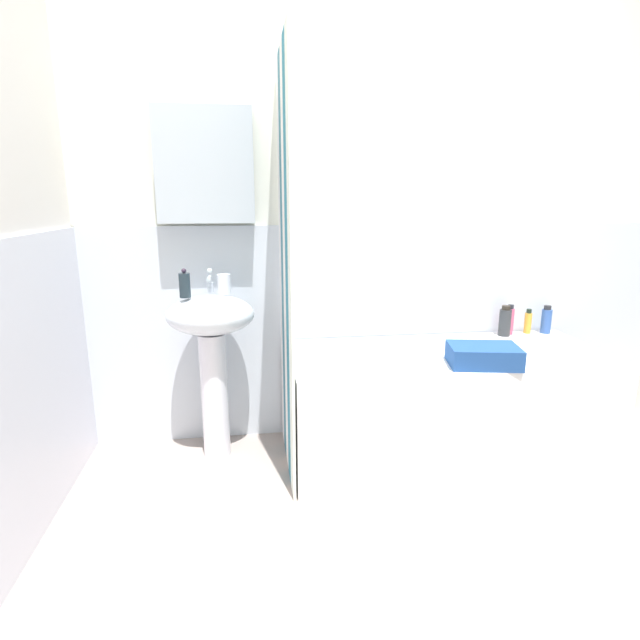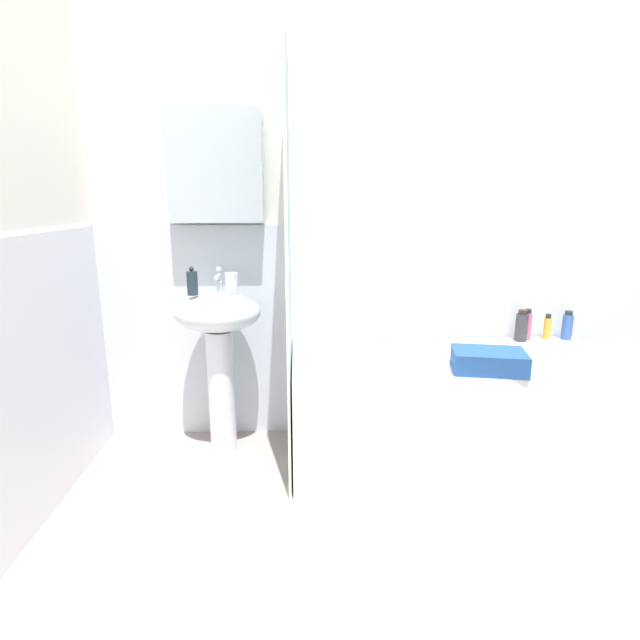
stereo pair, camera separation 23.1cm
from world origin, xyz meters
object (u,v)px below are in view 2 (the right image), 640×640
at_px(shampoo_bottle, 567,326).
at_px(body_wash_bottle, 527,325).
at_px(soap_dispenser, 192,283).
at_px(sink, 219,337).
at_px(lotion_bottle, 522,326).
at_px(toothbrush_cup, 232,282).
at_px(bathtub, 452,408).
at_px(conditioner_bottle, 547,327).
at_px(towel_folded, 489,361).

relative_size(shampoo_bottle, body_wash_bottle, 0.94).
distance_m(soap_dispenser, shampoo_bottle, 2.06).
xyz_separation_m(sink, soap_dispenser, (-0.11, -0.03, 0.29)).
xyz_separation_m(soap_dispenser, body_wash_bottle, (1.81, 0.17, -0.28)).
bearing_deg(body_wash_bottle, soap_dispenser, -174.76).
bearing_deg(lotion_bottle, shampoo_bottle, 4.23).
relative_size(toothbrush_cup, bathtub, 0.06).
xyz_separation_m(conditioner_bottle, lotion_bottle, (-0.16, -0.03, 0.02)).
xyz_separation_m(sink, body_wash_bottle, (1.70, 0.13, 0.01)).
relative_size(shampoo_bottle, conditioner_bottle, 1.14).
relative_size(sink, conditioner_bottle, 6.00).
bearing_deg(bathtub, body_wash_bottle, 30.38).
relative_size(soap_dispenser, towel_folded, 0.44).
xyz_separation_m(toothbrush_cup, lotion_bottle, (1.58, 0.06, -0.27)).
distance_m(toothbrush_cup, shampoo_bottle, 1.87).
distance_m(sink, body_wash_bottle, 1.70).
height_order(shampoo_bottle, towel_folded, shampoo_bottle).
xyz_separation_m(bathtub, shampoo_bottle, (0.72, 0.28, 0.36)).
bearing_deg(bathtub, shampoo_bottle, 21.46).
height_order(shampoo_bottle, body_wash_bottle, body_wash_bottle).
height_order(soap_dispenser, shampoo_bottle, soap_dispenser).
bearing_deg(bathtub, sink, 172.65).
height_order(toothbrush_cup, conditioner_bottle, toothbrush_cup).
bearing_deg(conditioner_bottle, lotion_bottle, -169.00).
relative_size(toothbrush_cup, body_wash_bottle, 0.57).
bearing_deg(conditioner_bottle, toothbrush_cup, -176.92).
height_order(toothbrush_cup, shampoo_bottle, toothbrush_cup).
bearing_deg(soap_dispenser, shampoo_bottle, 4.50).
bearing_deg(toothbrush_cup, lotion_bottle, 2.25).
relative_size(bathtub, conditioner_bottle, 11.31).
bearing_deg(lotion_bottle, conditioner_bottle, 11.00).
bearing_deg(towel_folded, sink, 163.60).
bearing_deg(sink, towel_folded, -16.40).
relative_size(sink, toothbrush_cup, 8.76).
bearing_deg(bathtub, toothbrush_cup, 169.96).
bearing_deg(bathtub, lotion_bottle, 30.39).
bearing_deg(lotion_bottle, bathtub, -149.61).
relative_size(sink, body_wash_bottle, 4.95).
height_order(sink, bathtub, sink).
distance_m(soap_dispenser, body_wash_bottle, 1.84).
xyz_separation_m(bathtub, conditioner_bottle, (0.61, 0.29, 0.35)).
bearing_deg(sink, shampoo_bottle, 3.78).
xyz_separation_m(soap_dispenser, toothbrush_cup, (0.19, 0.08, -0.01)).
xyz_separation_m(sink, lotion_bottle, (1.65, 0.11, 0.01)).
height_order(sink, body_wash_bottle, sink).
height_order(lotion_bottle, towel_folded, lotion_bottle).
relative_size(conditioner_bottle, lotion_bottle, 0.82).
bearing_deg(sink, body_wash_bottle, 4.48).
relative_size(conditioner_bottle, body_wash_bottle, 0.83).
relative_size(bathtub, body_wash_bottle, 9.33).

